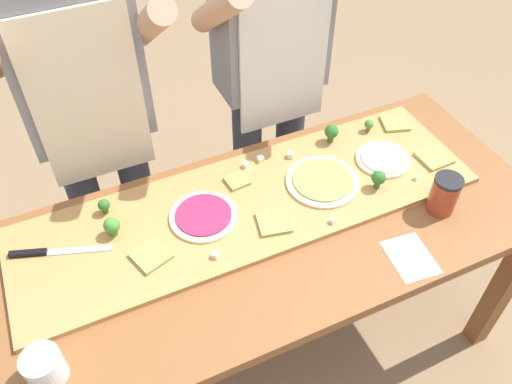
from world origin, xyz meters
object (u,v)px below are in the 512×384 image
at_px(pizza_slice_near_right, 434,158).
at_px(cheese_crumble_f, 215,255).
at_px(pizza_slice_far_right, 395,123).
at_px(broccoli_floret_back_mid, 104,206).
at_px(cheese_crumble_c, 245,165).
at_px(broccoli_floret_front_left, 331,132).
at_px(cheese_crumble_b, 416,178).
at_px(broccoli_floret_front_right, 378,178).
at_px(broccoli_floret_back_right, 112,226).
at_px(cheese_crumble_a, 333,221).
at_px(cheese_crumble_e, 260,159).
at_px(cook_right, 272,62).
at_px(pizza_whole_beet_magenta, 204,216).
at_px(cook_left, 88,108).
at_px(pizza_slice_center, 274,222).
at_px(broccoli_floret_back_left, 369,125).
at_px(pizza_slice_near_left, 151,256).
at_px(chefs_knife, 46,252).
at_px(cheese_crumble_d, 290,155).
at_px(recipe_note, 410,257).
at_px(pizza_whole_pesto_green, 323,181).
at_px(sauce_jar, 444,194).
at_px(pizza_whole_cheese_artichoke, 383,159).
at_px(flour_cup, 45,368).
at_px(prep_table, 269,247).

distance_m(pizza_slice_near_right, cheese_crumble_f, 0.87).
xyz_separation_m(pizza_slice_far_right, broccoli_floret_back_mid, (-1.10, 0.01, 0.03)).
bearing_deg(cheese_crumble_c, broccoli_floret_front_left, -0.94).
bearing_deg(cheese_crumble_b, broccoli_floret_front_right, 170.28).
bearing_deg(broccoli_floret_back_right, cheese_crumble_a, -20.67).
xyz_separation_m(broccoli_floret_back_mid, cheese_crumble_e, (0.55, 0.01, -0.02)).
bearing_deg(broccoli_floret_back_mid, cook_right, 22.45).
bearing_deg(pizza_whole_beet_magenta, cook_left, 116.41).
xyz_separation_m(pizza_slice_center, broccoli_floret_back_left, (0.52, 0.27, 0.02)).
bearing_deg(cook_left, pizza_slice_near_left, -87.05).
xyz_separation_m(chefs_knife, cheese_crumble_a, (0.84, -0.25, 0.00)).
relative_size(broccoli_floret_front_left, cheese_crumble_d, 3.61).
bearing_deg(pizza_whole_beet_magenta, pizza_slice_near_right, -5.55).
height_order(broccoli_floret_back_right, broccoli_floret_back_left, broccoli_floret_back_right).
bearing_deg(broccoli_floret_back_left, cheese_crumble_d, -178.28).
distance_m(chefs_knife, cheese_crumble_c, 0.70).
distance_m(cheese_crumble_a, recipe_note, 0.26).
relative_size(broccoli_floret_back_right, broccoli_floret_back_mid, 1.24).
relative_size(pizza_slice_far_right, cheese_crumble_e, 4.77).
height_order(pizza_whole_pesto_green, recipe_note, pizza_whole_pesto_green).
xyz_separation_m(pizza_slice_far_right, recipe_note, (-0.31, -0.53, -0.02)).
bearing_deg(cook_right, broccoli_floret_front_right, -78.11).
bearing_deg(cook_left, cook_right, 0.00).
bearing_deg(recipe_note, sauce_jar, 31.27).
relative_size(pizza_slice_near_right, cheese_crumble_e, 5.22).
relative_size(pizza_whole_cheese_artichoke, pizza_whole_beet_magenta, 0.88).
bearing_deg(chefs_knife, cheese_crumble_c, 8.09).
bearing_deg(pizza_whole_beet_magenta, chefs_knife, 172.59).
distance_m(pizza_slice_near_left, recipe_note, 0.78).
xyz_separation_m(pizza_slice_near_right, broccoli_floret_front_right, (-0.26, -0.03, 0.04)).
distance_m(chefs_knife, cheese_crumble_b, 1.21).
height_order(broccoli_floret_front_right, cook_right, cook_right).
bearing_deg(pizza_whole_cheese_artichoke, pizza_slice_far_right, 44.05).
bearing_deg(flour_cup, cheese_crumble_d, 26.58).
bearing_deg(chefs_knife, cheese_crumble_f, -26.21).
bearing_deg(cheese_crumble_a, chefs_knife, 163.34).
bearing_deg(cook_left, chefs_knife, -122.89).
xyz_separation_m(pizza_whole_cheese_artichoke, pizza_slice_far_right, (0.16, 0.15, -0.00)).
distance_m(cheese_crumble_f, recipe_note, 0.59).
distance_m(prep_table, cheese_crumble_f, 0.25).
distance_m(pizza_slice_far_right, cheese_crumble_b, 0.30).
relative_size(broccoli_floret_back_right, broccoli_floret_front_right, 0.97).
relative_size(pizza_whole_beet_magenta, recipe_note, 1.34).
relative_size(pizza_slice_far_right, recipe_note, 0.59).
bearing_deg(cook_right, broccoli_floret_back_right, -151.16).
distance_m(pizza_slice_near_right, cheese_crumble_a, 0.49).
height_order(pizza_slice_far_right, broccoli_floret_front_left, broccoli_floret_front_left).
height_order(broccoli_floret_front_right, cheese_crumble_c, broccoli_floret_front_right).
xyz_separation_m(pizza_slice_near_right, cheese_crumble_f, (-0.86, -0.08, 0.00)).
relative_size(broccoli_floret_back_mid, cook_left, 0.03).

